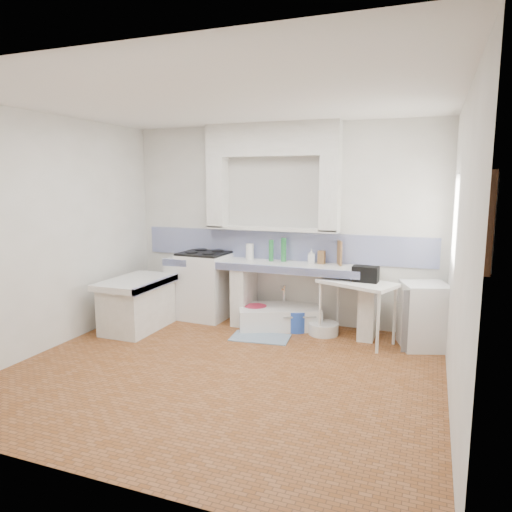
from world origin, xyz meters
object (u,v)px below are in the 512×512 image
(sink, at_px, (279,318))
(stove, at_px, (205,286))
(side_table, at_px, (356,311))
(fridge, at_px, (424,316))

(sink, bearing_deg, stove, 153.69)
(side_table, bearing_deg, sink, -167.95)
(side_table, bearing_deg, stove, -163.97)
(sink, distance_m, side_table, 1.14)
(sink, relative_size, side_table, 1.19)
(stove, relative_size, side_table, 1.03)
(side_table, bearing_deg, fridge, 26.32)
(stove, height_order, side_table, stove)
(side_table, xyz_separation_m, fridge, (0.80, 0.06, 0.01))
(fridge, bearing_deg, side_table, 165.25)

